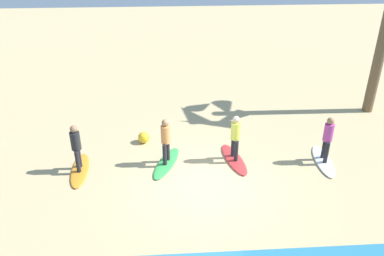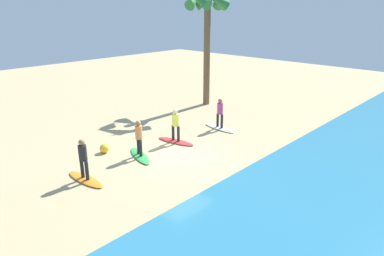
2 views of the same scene
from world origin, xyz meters
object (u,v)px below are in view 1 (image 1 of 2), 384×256
(surfboard_orange, at_px, (80,170))
(surfer_white, at_px, (328,136))
(surfer_green, at_px, (166,138))
(surfboard_white, at_px, (323,161))
(surfboard_green, at_px, (167,163))
(surfer_orange, at_px, (76,145))
(beach_ball, at_px, (144,137))
(surfer_red, at_px, (235,135))
(surfboard_red, at_px, (234,159))

(surfboard_orange, bearing_deg, surfer_white, 86.70)
(surfer_green, bearing_deg, surfboard_white, 177.64)
(surfboard_green, distance_m, surfer_green, 0.99)
(surfboard_white, height_order, surfer_orange, surfer_orange)
(beach_ball, bearing_deg, surfer_white, 164.20)
(surfboard_white, bearing_deg, surfboard_orange, -84.74)
(surfboard_orange, bearing_deg, surfboard_white, 86.70)
(surfer_red, bearing_deg, surfboard_white, 174.21)
(surfboard_orange, distance_m, surfer_orange, 0.99)
(surfer_orange, distance_m, beach_ball, 2.87)
(surfboard_orange, relative_size, surfer_orange, 1.28)
(surfer_red, distance_m, surfboard_green, 2.57)
(surfboard_white, relative_size, surfboard_green, 1.00)
(surfboard_white, relative_size, surfboard_orange, 1.00)
(surfer_white, distance_m, surfboard_green, 5.58)
(surfboard_white, height_order, surfer_green, surfer_green)
(surfer_white, height_order, surfboard_green, surfer_white)
(surfboard_green, relative_size, surfer_orange, 1.28)
(surfer_red, xyz_separation_m, beach_ball, (3.22, -1.48, -0.82))
(surfer_white, relative_size, beach_ball, 3.74)
(surfboard_orange, height_order, beach_ball, beach_ball)
(surfboard_white, relative_size, beach_ball, 4.79)
(surfboard_red, relative_size, beach_ball, 4.79)
(surfer_white, height_order, surfboard_orange, surfer_white)
(surfer_orange, bearing_deg, surfboard_green, -175.16)
(surfboard_red, relative_size, surfboard_orange, 1.00)
(surfboard_orange, bearing_deg, surfer_green, 91.39)
(surfboard_white, distance_m, surfer_orange, 8.46)
(surfer_orange, height_order, beach_ball, surfer_orange)
(surfboard_white, xyz_separation_m, surfboard_orange, (8.40, 0.02, 0.00))
(surfboard_green, height_order, surfer_orange, surfer_orange)
(surfer_white, bearing_deg, surfer_green, -2.36)
(surfboard_white, height_order, surfboard_orange, same)
(surfer_red, xyz_separation_m, surfer_orange, (5.29, 0.34, 0.00))
(surfer_red, bearing_deg, beach_ball, -24.63)
(surfer_red, height_order, surfer_orange, same)
(surfer_green, bearing_deg, surfboard_red, -177.85)
(surfboard_green, bearing_deg, beach_ball, -131.70)
(surfboard_green, relative_size, surfboard_orange, 1.00)
(surfboard_white, xyz_separation_m, surfer_red, (3.11, -0.32, 0.99))
(surfboard_white, xyz_separation_m, beach_ball, (6.33, -1.79, 0.17))
(surfer_orange, bearing_deg, surfer_green, -175.16)
(surfboard_white, relative_size, surfer_orange, 1.28)
(surfer_green, bearing_deg, surfer_orange, 4.84)
(surfboard_red, relative_size, surfboard_green, 1.00)
(surfboard_red, height_order, surfer_orange, surfer_orange)
(surfboard_red, bearing_deg, surfboard_green, -98.66)
(surfboard_white, relative_size, surfer_green, 1.28)
(surfer_red, bearing_deg, surfboard_orange, 3.64)
(surfer_white, xyz_separation_m, surfboard_orange, (8.40, 0.02, -0.99))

